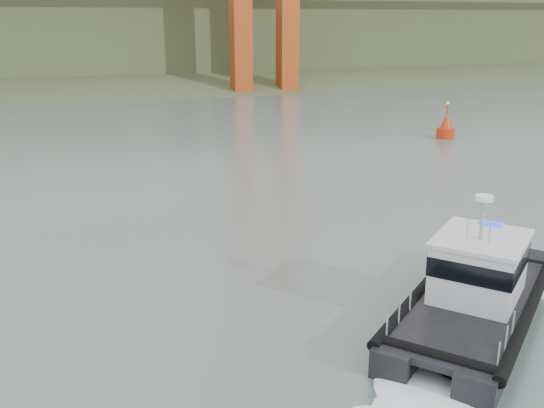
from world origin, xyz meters
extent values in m
plane|color=#4A5854|center=(0.00, 0.00, 0.00)|extent=(400.00, 400.00, 0.00)
cube|color=#3D4E2D|center=(0.00, 92.00, 0.00)|extent=(500.00, 44.72, 16.25)
cube|color=#3D4E2D|center=(0.00, 120.00, 6.00)|extent=(500.00, 70.00, 18.00)
cube|color=#3D4E2D|center=(0.00, 145.00, 11.00)|extent=(500.00, 60.00, 16.00)
cube|color=black|center=(2.30, -1.95, 0.43)|extent=(9.62, 8.12, 1.23)
cube|color=black|center=(4.04, -4.10, 0.43)|extent=(9.62, 8.12, 1.23)
cube|color=black|center=(2.77, -3.35, 0.92)|extent=(10.16, 9.31, 0.26)
cube|color=silver|center=(3.57, -2.70, 2.23)|extent=(4.81, 4.71, 2.36)
cube|color=black|center=(3.57, -2.70, 2.65)|extent=(4.89, 4.80, 0.77)
cube|color=silver|center=(3.57, -2.70, 3.49)|extent=(5.10, 5.00, 0.16)
cylinder|color=#9A9DA2|center=(3.33, -2.90, 4.33)|extent=(0.16, 0.16, 1.85)
cylinder|color=white|center=(3.33, -2.90, 5.20)|extent=(0.72, 0.72, 0.18)
cylinder|color=#B3290C|center=(26.08, 30.87, 0.42)|extent=(1.89, 1.89, 1.26)
cone|color=#B3290C|center=(26.08, 30.87, 1.68)|extent=(1.47, 1.47, 1.89)
cylinder|color=#B3290C|center=(26.08, 30.87, 2.94)|extent=(0.17, 0.17, 1.05)
sphere|color=#E5D87F|center=(26.08, 30.87, 3.57)|extent=(0.31, 0.31, 0.31)
camera|label=1|loc=(-11.74, -20.69, 11.65)|focal=40.00mm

